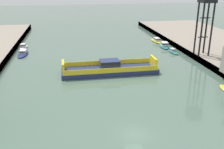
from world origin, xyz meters
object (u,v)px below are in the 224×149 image
chain_ferry (110,69)px  moored_boat_far_right (173,51)px  moored_boat_far_left (156,40)px  moored_boat_upstream_a (164,45)px  crane_tower (207,5)px  moored_boat_near_left (23,53)px  moored_boat_mid_right (23,47)px

chain_ferry → moored_boat_far_right: 25.72m
moored_boat_far_right → moored_boat_far_left: bearing=90.9°
moored_boat_upstream_a → crane_tower: bearing=-73.3°
moored_boat_near_left → moored_boat_far_left: size_ratio=1.09×
moored_boat_far_right → moored_boat_upstream_a: moored_boat_upstream_a is taller
moored_boat_near_left → moored_boat_upstream_a: (43.45, 1.62, 0.16)m
moored_boat_far_left → moored_boat_upstream_a: size_ratio=0.95×
chain_ferry → moored_boat_near_left: size_ratio=2.70×
moored_boat_far_right → crane_tower: (4.42, -8.33, 14.10)m
crane_tower → moored_boat_mid_right: bearing=156.7°
chain_ferry → moored_boat_upstream_a: 30.00m
chain_ferry → moored_boat_far_right: size_ratio=3.86×
chain_ferry → moored_boat_upstream_a: bearing=45.1°
moored_boat_far_left → moored_boat_far_right: (0.22, -14.50, -0.08)m
moored_boat_mid_right → moored_boat_far_left: 44.32m
moored_boat_mid_right → moored_boat_near_left: bearing=-83.0°
chain_ferry → moored_boat_mid_right: 35.64m
moored_boat_upstream_a → moored_boat_mid_right: bearing=172.5°
moored_boat_mid_right → moored_boat_upstream_a: moored_boat_upstream_a is taller
chain_ferry → crane_tower: crane_tower is taller
moored_boat_mid_right → moored_boat_far_left: size_ratio=0.81×
chain_ferry → moored_boat_near_left: bearing=138.6°
chain_ferry → crane_tower: 29.72m
moored_boat_far_right → moored_boat_upstream_a: 6.88m
chain_ferry → moored_boat_mid_right: bearing=130.6°
chain_ferry → moored_boat_near_left: 29.68m
moored_boat_far_left → crane_tower: bearing=-78.5°
moored_boat_mid_right → moored_boat_upstream_a: (44.36, -5.83, 0.07)m
chain_ferry → moored_boat_near_left: (-22.26, 19.62, -0.50)m
chain_ferry → moored_boat_far_left: size_ratio=2.94×
moored_boat_far_right → chain_ferry: bearing=-146.0°
moored_boat_far_right → crane_tower: bearing=-62.1°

